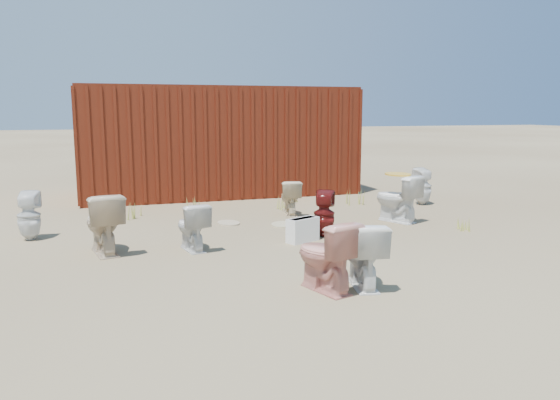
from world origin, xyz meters
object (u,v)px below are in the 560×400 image
object	(u,v)px
toilet_front_maroon	(324,214)
toilet_back_e	(423,186)
toilet_front_a	(192,226)
shipping_container	(218,141)
toilet_back_yellowlid	(397,198)
toilet_front_c	(363,254)
toilet_back_a	(29,216)
toilet_front_pink	(325,255)
toilet_back_beige_left	(103,223)
toilet_back_beige_right	(290,197)
loose_tank	(303,230)

from	to	relation	value
toilet_front_maroon	toilet_back_e	size ratio (longest dim) A/B	0.94
toilet_front_a	shipping_container	bearing A→B (deg)	-115.56
shipping_container	toilet_front_maroon	size ratio (longest dim) A/B	8.54
toilet_back_yellowlid	shipping_container	bearing A→B (deg)	-87.34
shipping_container	toilet_front_c	size ratio (longest dim) A/B	8.25
toilet_front_maroon	toilet_back_a	distance (m)	4.36
toilet_front_pink	toilet_back_e	distance (m)	5.85
shipping_container	toilet_back_beige_left	size ratio (longest dim) A/B	7.31
toilet_back_a	toilet_back_e	world-z (taller)	toilet_back_e
toilet_front_a	toilet_front_pink	xyz separation A→B (m)	(1.07, -2.14, 0.05)
toilet_front_a	toilet_back_beige_left	distance (m)	1.17
toilet_front_pink	toilet_back_a	size ratio (longest dim) A/B	1.06
toilet_front_a	toilet_front_pink	distance (m)	2.39
toilet_back_a	toilet_back_yellowlid	xyz separation A→B (m)	(5.83, -0.49, 0.04)
toilet_back_beige_left	toilet_back_beige_right	size ratio (longest dim) A/B	1.28
toilet_back_e	toilet_front_pink	bearing A→B (deg)	42.79
toilet_back_beige_right	toilet_back_e	xyz separation A→B (m)	(2.91, 0.19, 0.05)
toilet_front_c	loose_tank	world-z (taller)	toilet_front_c
shipping_container	toilet_back_e	size ratio (longest dim) A/B	8.04
shipping_container	loose_tank	world-z (taller)	shipping_container
toilet_front_c	toilet_back_beige_right	xyz separation A→B (m)	(0.60, 4.14, -0.04)
toilet_back_a	loose_tank	world-z (taller)	toilet_back_a
toilet_front_maroon	toilet_back_yellowlid	bearing A→B (deg)	-129.72
toilet_back_beige_right	loose_tank	world-z (taller)	toilet_back_beige_right
toilet_front_a	toilet_back_e	distance (m)	5.47
toilet_back_beige_left	toilet_back_a	bearing A→B (deg)	-58.34
toilet_back_yellowlid	toilet_back_e	bearing A→B (deg)	-160.80
toilet_front_a	toilet_back_beige_left	xyz separation A→B (m)	(-1.15, 0.19, 0.08)
shipping_container	toilet_back_yellowlid	xyz separation A→B (m)	(2.23, -4.23, -0.80)
toilet_front_a	toilet_front_pink	bearing A→B (deg)	106.72
toilet_back_beige_left	toilet_front_maroon	bearing A→B (deg)	169.25
toilet_front_maroon	toilet_back_beige_left	world-z (taller)	toilet_back_beige_left
shipping_container	toilet_back_beige_left	bearing A→B (deg)	-117.75
toilet_front_a	toilet_front_pink	world-z (taller)	toilet_front_pink
toilet_back_beige_left	toilet_back_e	world-z (taller)	toilet_back_beige_left
shipping_container	toilet_back_beige_right	world-z (taller)	shipping_container
toilet_back_a	toilet_back_beige_right	world-z (taller)	toilet_back_a
toilet_back_yellowlid	toilet_front_a	bearing A→B (deg)	-12.20
toilet_front_a	toilet_back_e	bearing A→B (deg)	-166.46
toilet_front_maroon	toilet_back_beige_left	size ratio (longest dim) A/B	0.86
toilet_front_pink	toilet_back_a	world-z (taller)	toilet_front_pink
toilet_front_c	toilet_back_beige_left	size ratio (longest dim) A/B	0.89
toilet_front_pink	toilet_front_c	distance (m)	0.44
toilet_back_beige_right	toilet_back_beige_left	bearing A→B (deg)	39.76
toilet_front_pink	toilet_back_beige_left	distance (m)	3.22
toilet_front_c	toilet_back_a	distance (m)	5.07
toilet_front_maroon	toilet_back_e	bearing A→B (deg)	-118.01
toilet_back_beige_left	toilet_back_yellowlid	size ratio (longest dim) A/B	1.02
loose_tank	toilet_back_e	bearing A→B (deg)	8.54
toilet_front_c	toilet_front_maroon	xyz separation A→B (m)	(0.52, 2.33, -0.01)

